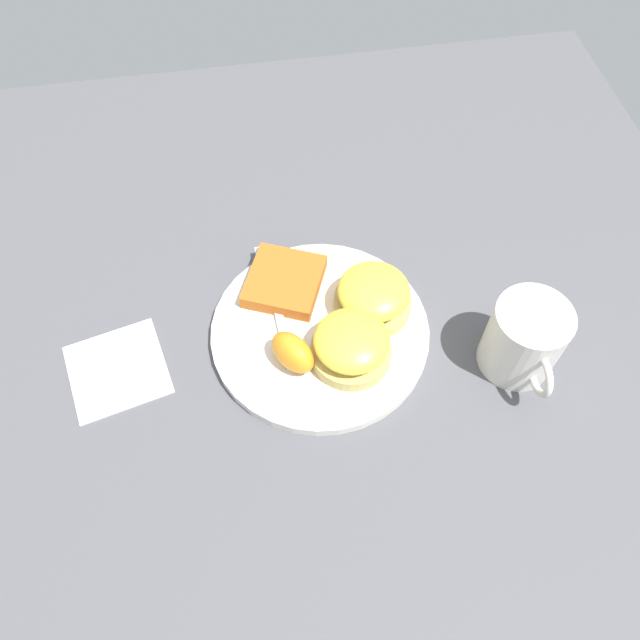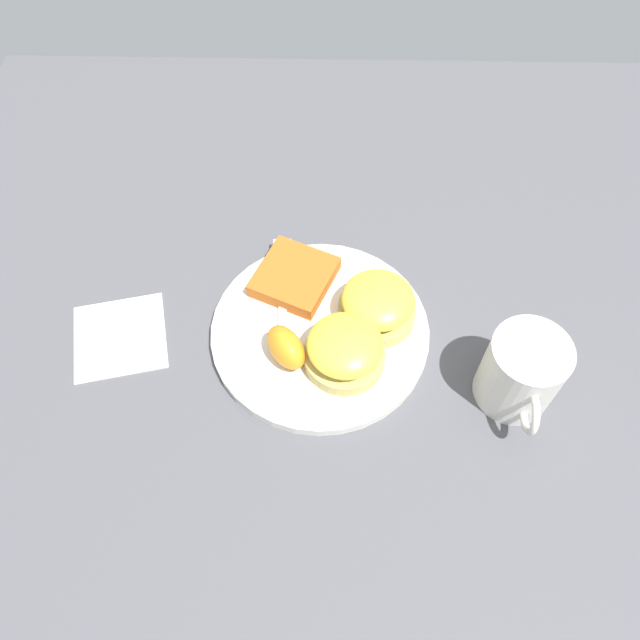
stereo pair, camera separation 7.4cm
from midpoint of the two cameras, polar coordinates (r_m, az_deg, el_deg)
ground_plane at (r=0.77m, az=-2.75°, el=-1.58°), size 1.10×1.10×0.00m
plate at (r=0.76m, az=-2.77°, el=-1.31°), size 0.26×0.26×0.01m
sandwich_benedict_left at (r=0.71m, az=-0.06°, el=-2.56°), size 0.09×0.09×0.05m
sandwich_benedict_right at (r=0.75m, az=2.10°, el=1.99°), size 0.09×0.09×0.05m
hashbrown_patty at (r=0.78m, az=-5.96°, el=3.33°), size 0.12×0.12×0.02m
orange_wedge at (r=0.71m, az=-5.47°, el=-3.20°), size 0.07×0.06×0.04m
fork at (r=0.78m, az=-6.86°, el=1.88°), size 0.19×0.03×0.00m
cup at (r=0.73m, az=15.48°, el=-1.97°), size 0.12×0.09×0.10m
napkin at (r=0.79m, az=-20.63°, el=-4.45°), size 0.13×0.13×0.00m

